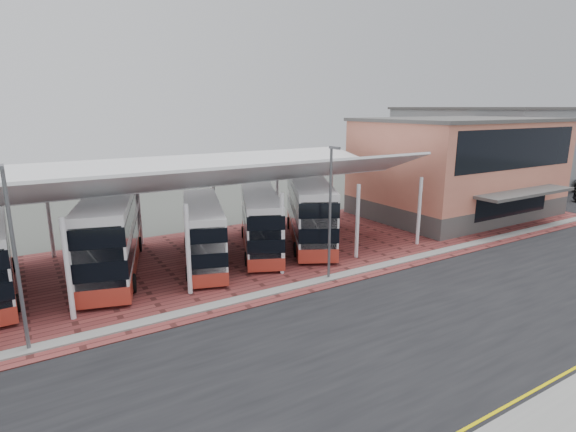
% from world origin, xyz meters
% --- Properties ---
extents(ground, '(140.00, 140.00, 0.00)m').
position_xyz_m(ground, '(0.00, 0.00, 0.00)').
color(ground, '#464A44').
extents(road, '(120.00, 14.00, 0.02)m').
position_xyz_m(road, '(0.00, -1.00, 0.01)').
color(road, black).
rests_on(road, ground).
extents(forecourt, '(72.00, 16.00, 0.06)m').
position_xyz_m(forecourt, '(2.00, 13.00, 0.03)').
color(forecourt, brown).
rests_on(forecourt, ground).
extents(north_kerb, '(120.00, 0.80, 0.14)m').
position_xyz_m(north_kerb, '(0.00, 6.20, 0.07)').
color(north_kerb, gray).
rests_on(north_kerb, ground).
extents(yellow_line_near, '(120.00, 0.12, 0.01)m').
position_xyz_m(yellow_line_near, '(0.00, -7.00, 0.03)').
color(yellow_line_near, '#DBC400').
rests_on(yellow_line_near, road).
extents(yellow_line_far, '(120.00, 0.12, 0.01)m').
position_xyz_m(yellow_line_far, '(0.00, -6.70, 0.03)').
color(yellow_line_far, '#DBC400').
rests_on(yellow_line_far, road).
extents(canopy, '(37.00, 11.63, 7.07)m').
position_xyz_m(canopy, '(-6.00, 13.94, 5.80)').
color(canopy, white).
rests_on(canopy, ground).
extents(terminal, '(18.40, 14.40, 9.25)m').
position_xyz_m(terminal, '(23.00, 13.92, 4.66)').
color(terminal, '#504D4B').
rests_on(terminal, ground).
extents(warehouse, '(30.50, 20.50, 10.25)m').
position_xyz_m(warehouse, '(48.00, 24.00, 5.15)').
color(warehouse, gray).
rests_on(warehouse, ground).
extents(lamp_west, '(0.16, 0.90, 8.07)m').
position_xyz_m(lamp_west, '(-14.00, 6.27, 4.36)').
color(lamp_west, '#5A5B61').
rests_on(lamp_west, ground).
extents(lamp_east, '(0.16, 0.90, 8.07)m').
position_xyz_m(lamp_east, '(2.00, 6.27, 4.36)').
color(lamp_east, '#5A5B61').
rests_on(lamp_east, ground).
extents(bus_2, '(5.94, 12.27, 4.93)m').
position_xyz_m(bus_2, '(-8.96, 14.29, 2.51)').
color(bus_2, silver).
rests_on(bus_2, forecourt).
extents(bus_3, '(5.29, 10.22, 4.12)m').
position_xyz_m(bus_3, '(-3.43, 13.00, 2.11)').
color(bus_3, silver).
rests_on(bus_3, forecourt).
extents(bus_4, '(6.30, 10.32, 4.22)m').
position_xyz_m(bus_4, '(1.10, 13.44, 2.16)').
color(bus_4, silver).
rests_on(bus_4, forecourt).
extents(bus_5, '(7.76, 11.50, 4.78)m').
position_xyz_m(bus_5, '(5.35, 13.41, 2.43)').
color(bus_5, silver).
rests_on(bus_5, forecourt).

